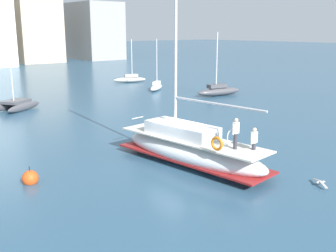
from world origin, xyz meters
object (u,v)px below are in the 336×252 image
moored_sloop_far (219,91)px  moored_sloop_near (130,79)px  seagull (320,182)px  moored_cutter_left (16,104)px  moored_catamaran (156,86)px  main_sailboat (190,148)px  mooring_buoy (30,178)px

moored_sloop_far → moored_sloop_near: bearing=94.0°
moored_sloop_far → seagull: (-15.95, -21.76, -0.39)m
moored_sloop_near → seagull: bearing=-111.5°
moored_sloop_near → moored_cutter_left: bearing=-153.0°
moored_sloop_near → moored_catamaran: 8.44m
moored_sloop_near → moored_cutter_left: 21.72m
moored_catamaran → main_sailboat: bearing=-124.1°
moored_sloop_near → mooring_buoy: size_ratio=5.97×
mooring_buoy → moored_sloop_near: bearing=48.5°
seagull → main_sailboat: bearing=112.1°
moored_catamaran → moored_cutter_left: bearing=-174.8°
main_sailboat → moored_cutter_left: (-1.94, 21.54, -0.34)m
main_sailboat → moored_sloop_near: main_sailboat is taller
moored_sloop_near → mooring_buoy: (-25.32, -28.59, -0.25)m
main_sailboat → moored_cutter_left: size_ratio=1.61×
main_sailboat → moored_sloop_far: 24.11m
moored_cutter_left → moored_catamaran: bearing=5.2°
seagull → mooring_buoy: mooring_buoy is taller
moored_cutter_left → moored_sloop_near: bearing=27.0°
moored_sloop_far → moored_cutter_left: 21.36m
main_sailboat → moored_catamaran: (15.66, 23.14, -0.43)m
moored_sloop_far → moored_cutter_left: (-20.47, 6.12, -0.01)m
main_sailboat → moored_cutter_left: main_sailboat is taller
main_sailboat → moored_sloop_far: (18.53, 15.42, -0.33)m
moored_sloop_far → seagull: size_ratio=5.97×
main_sailboat → mooring_buoy: bearing=160.5°
main_sailboat → seagull: bearing=-67.9°
moored_sloop_near → moored_catamaran: (-1.75, -8.26, -0.02)m
main_sailboat → mooring_buoy: main_sailboat is taller
moored_sloop_near → mooring_buoy: 38.19m
moored_catamaran → seagull: 32.25m
moored_sloop_far → seagull: bearing=-126.3°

